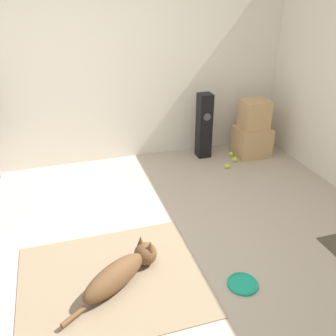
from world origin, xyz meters
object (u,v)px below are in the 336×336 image
cardboard_box_lower (252,141)px  dog (122,271)px  tennis_ball_loose_on_carpet (231,154)px  tennis_ball_by_boxes (235,159)px  cardboard_box_upper (254,114)px  frisbee (243,284)px  tennis_ball_near_speaker (228,166)px  floor_speaker (204,126)px

cardboard_box_lower → dog: bearing=-138.6°
dog → tennis_ball_loose_on_carpet: 2.75m
cardboard_box_lower → tennis_ball_by_boxes: 0.39m
cardboard_box_lower → cardboard_box_upper: (0.00, 0.01, 0.39)m
frisbee → tennis_ball_near_speaker: size_ratio=3.83×
cardboard_box_upper → tennis_ball_by_boxes: 0.66m
frisbee → tennis_ball_loose_on_carpet: tennis_ball_loose_on_carpet is taller
floor_speaker → cardboard_box_upper: bearing=-12.5°
frisbee → tennis_ball_near_speaker: tennis_ball_near_speaker is taller
cardboard_box_upper → dog: bearing=-138.6°
cardboard_box_lower → cardboard_box_upper: size_ratio=1.16×
frisbee → tennis_ball_loose_on_carpet: 2.49m
cardboard_box_upper → tennis_ball_near_speaker: cardboard_box_upper is taller
dog → floor_speaker: (1.55, 2.10, 0.32)m
frisbee → floor_speaker: (0.63, 2.41, 0.43)m
tennis_ball_by_boxes → tennis_ball_near_speaker: bearing=-139.7°
tennis_ball_by_boxes → tennis_ball_near_speaker: (-0.18, -0.16, 0.00)m
tennis_ball_near_speaker → tennis_ball_loose_on_carpet: bearing=57.3°
dog → cardboard_box_upper: 2.99m
tennis_ball_near_speaker → tennis_ball_loose_on_carpet: 0.39m
cardboard_box_upper → cardboard_box_lower: bearing=-108.5°
cardboard_box_lower → tennis_ball_near_speaker: (-0.50, -0.31, -0.16)m
frisbee → cardboard_box_lower: bearing=60.3°
tennis_ball_by_boxes → cardboard_box_upper: bearing=26.8°
floor_speaker → tennis_ball_loose_on_carpet: 0.57m
tennis_ball_near_speaker → tennis_ball_loose_on_carpet: (0.21, 0.33, 0.00)m
frisbee → cardboard_box_upper: bearing=60.3°
dog → tennis_ball_loose_on_carpet: dog is taller
cardboard_box_upper → tennis_ball_by_boxes: bearing=-153.2°
cardboard_box_lower → floor_speaker: size_ratio=0.51×
cardboard_box_lower → cardboard_box_upper: bearing=71.5°
frisbee → tennis_ball_by_boxes: (0.97, 2.10, 0.02)m
cardboard_box_upper → tennis_ball_loose_on_carpet: size_ratio=5.87×
cardboard_box_lower → tennis_ball_loose_on_carpet: size_ratio=6.79×
dog → frisbee: (0.92, -0.31, -0.11)m
cardboard_box_upper → tennis_ball_by_boxes: size_ratio=5.87×
dog → tennis_ball_near_speaker: bearing=43.8°
dog → cardboard_box_upper: bearing=41.4°
dog → tennis_ball_by_boxes: (1.89, 1.79, -0.09)m
tennis_ball_loose_on_carpet → tennis_ball_near_speaker: bearing=-122.7°
tennis_ball_by_boxes → tennis_ball_near_speaker: size_ratio=1.00×
tennis_ball_loose_on_carpet → floor_speaker: bearing=160.0°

